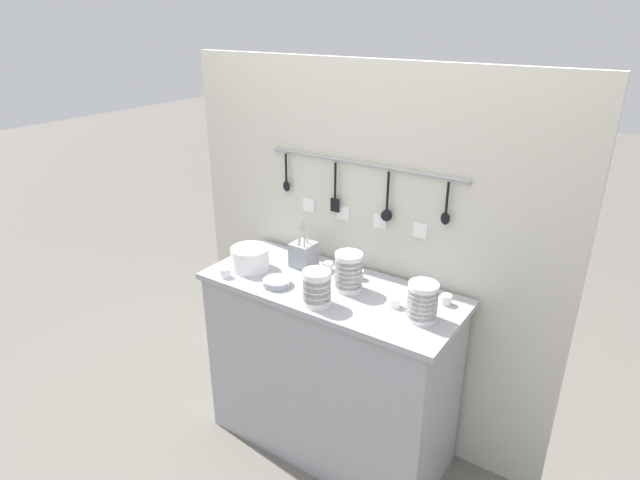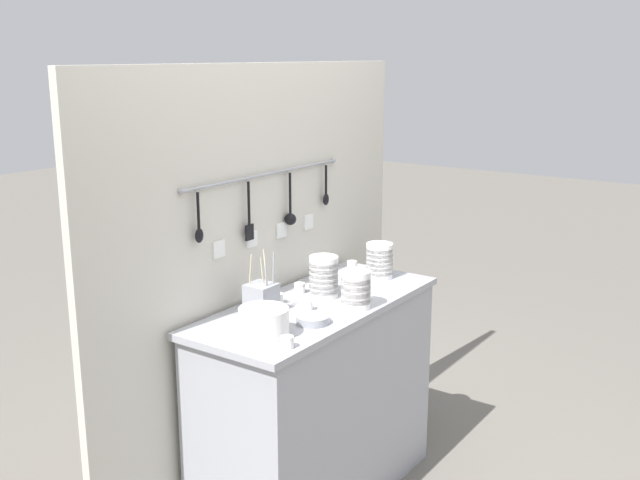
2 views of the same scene
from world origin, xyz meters
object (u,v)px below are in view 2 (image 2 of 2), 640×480
Objects in this scene: bowl_stack_back_corner at (324,277)px; steel_mixing_bowl at (313,319)px; cup_back_left at (352,265)px; bowl_stack_short_front at (379,261)px; cutlery_caddy at (261,298)px; bowl_stack_nested_right at (356,289)px; cup_centre at (300,288)px; cup_edge_far at (277,298)px; plate_stack at (264,322)px; cup_back_right at (307,305)px; cup_beside_plates at (359,279)px; cup_by_caddy at (287,342)px.

bowl_stack_back_corner reaches higher than steel_mixing_bowl.
bowl_stack_back_corner is 0.46m from cup_back_left.
cutlery_caddy reaches higher than bowl_stack_short_front.
bowl_stack_nested_right is 0.33m from cup_centre.
cup_edge_far is 0.18m from cup_centre.
bowl_stack_short_front is at bearing 2.06° from plate_stack.
bowl_stack_short_front is at bearing -11.42° from cutlery_caddy.
bowl_stack_nested_right is 0.27m from steel_mixing_bowl.
cup_back_right is (-0.00, -0.16, 0.00)m from cup_edge_far.
cup_beside_plates is 0.86m from cup_by_caddy.
bowl_stack_nested_right reaches higher than cup_back_left.
cup_edge_far and cup_back_right have the same top height.
bowl_stack_short_front reaches higher than plate_stack.
plate_stack is at bearing -175.65° from cup_beside_plates.
cutlery_caddy reaches higher than cup_beside_plates.
cup_beside_plates is 0.31m from cup_centre.
cutlery_caddy is (-0.33, 0.09, -0.03)m from bowl_stack_back_corner.
plate_stack is at bearing -173.08° from cup_back_right.
cup_edge_far is 1.00× the size of cup_beside_plates.
cutlery_caddy is at bearing -170.76° from cup_edge_far.
cup_back_right is at bearing -90.84° from cup_edge_far.
cup_beside_plates is (0.79, 0.06, -0.03)m from plate_stack.
cup_edge_far is at bearing -177.17° from cup_centre.
cup_beside_plates is at bearing -29.06° from cup_centre.
cup_by_caddy is (-0.56, -0.36, 0.00)m from cup_centre.
bowl_stack_short_front is 0.60m from cup_back_right.
cup_beside_plates is (0.56, 0.13, 0.01)m from steel_mixing_bowl.
cup_edge_far is at bearing -178.77° from cup_back_left.
bowl_stack_short_front reaches higher than steel_mixing_bowl.
cup_back_right is (-0.19, -0.05, -0.07)m from bowl_stack_back_corner.
cutlery_caddy is (-0.28, 0.29, -0.02)m from bowl_stack_nested_right.
cup_back_left is (0.45, 0.00, 0.00)m from cup_centre.
bowl_stack_nested_right is at bearing -45.98° from cup_back_right.
cutlery_caddy reaches higher than cup_centre.
bowl_stack_short_front reaches higher than cup_back_left.
steel_mixing_bowl is at bearing 15.49° from cup_by_caddy.
plate_stack reaches higher than cup_edge_far.
bowl_stack_nested_right is (-0.05, -0.20, -0.01)m from bowl_stack_back_corner.
bowl_stack_back_corner is 3.74× the size of cup_by_caddy.
cup_by_caddy is (-0.53, -0.03, -0.06)m from bowl_stack_nested_right.
cup_back_left is (0.63, 0.17, 0.00)m from cup_back_right.
bowl_stack_short_front is 3.43× the size of cup_by_caddy.
cup_by_caddy is at bearing -137.96° from cup_edge_far.
cup_by_caddy is (-0.38, -0.19, 0.00)m from cup_back_right.
bowl_stack_short_front is at bearing -102.31° from cup_back_left.
steel_mixing_bowl is (-0.26, 0.04, -0.07)m from bowl_stack_nested_right.
steel_mixing_bowl is at bearing -85.04° from cutlery_caddy.
bowl_stack_back_corner is at bearing -30.95° from cup_edge_far.
bowl_stack_back_corner is at bearing 77.23° from bowl_stack_nested_right.
bowl_stack_short_front is at bearing 8.30° from steel_mixing_bowl.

